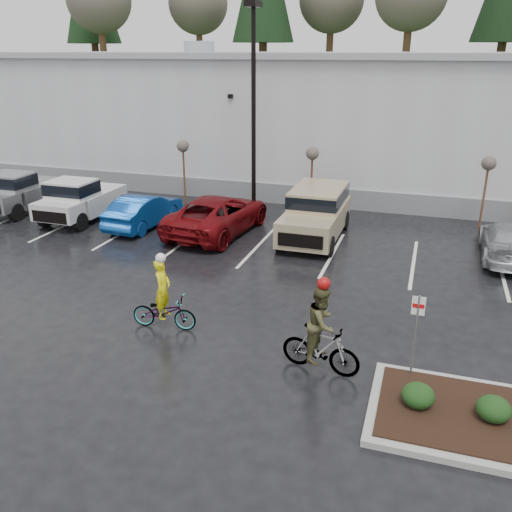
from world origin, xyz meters
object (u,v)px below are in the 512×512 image
(fire_lane_sign, at_px, (416,327))
(suv_tan, at_px, (315,215))
(pickup_white, at_px, (85,197))
(car_far_silver, at_px, (509,241))
(lamppost, at_px, (254,90))
(sapling_east, at_px, (488,167))
(car_red, at_px, (218,214))
(sapling_west, at_px, (183,150))
(cyclist_hivis, at_px, (164,305))
(sapling_mid, at_px, (312,157))
(pickup_silver, at_px, (25,189))
(cyclist_olive, at_px, (321,338))
(car_blue, at_px, (144,211))

(fire_lane_sign, height_order, suv_tan, fire_lane_sign)
(pickup_white, xyz_separation_m, car_far_silver, (18.06, 0.33, -0.30))
(lamppost, relative_size, sapling_east, 2.88)
(sapling_east, height_order, car_red, sapling_east)
(sapling_west, bearing_deg, cyclist_hivis, -67.45)
(suv_tan, bearing_deg, pickup_white, -178.57)
(sapling_mid, xyz_separation_m, pickup_silver, (-13.45, -3.36, -1.75))
(sapling_east, distance_m, car_far_silver, 4.03)
(car_red, xyz_separation_m, suv_tan, (4.10, 0.43, 0.22))
(cyclist_hivis, bearing_deg, pickup_silver, 47.62)
(lamppost, height_order, car_far_silver, lamppost)
(cyclist_hivis, bearing_deg, sapling_mid, -12.45)
(fire_lane_sign, height_order, cyclist_olive, cyclist_olive)
(car_red, relative_size, suv_tan, 1.14)
(sapling_east, bearing_deg, cyclist_hivis, -126.00)
(pickup_silver, relative_size, cyclist_olive, 2.11)
(sapling_east, distance_m, fire_lane_sign, 13.06)
(sapling_west, bearing_deg, sapling_east, 0.00)
(lamppost, distance_m, car_blue, 7.11)
(lamppost, bearing_deg, car_red, -102.76)
(suv_tan, height_order, cyclist_hivis, cyclist_hivis)
(sapling_mid, relative_size, pickup_white, 0.62)
(fire_lane_sign, xyz_separation_m, pickup_white, (-15.09, 9.09, -0.43))
(lamppost, xyz_separation_m, car_blue, (-4.07, -3.07, -4.97))
(sapling_mid, distance_m, cyclist_olive, 13.57)
(lamppost, height_order, fire_lane_sign, lamppost)
(sapling_mid, relative_size, cyclist_hivis, 1.43)
(sapling_east, height_order, cyclist_olive, sapling_east)
(pickup_silver, height_order, cyclist_hivis, cyclist_hivis)
(fire_lane_sign, relative_size, car_red, 0.38)
(sapling_east, distance_m, car_blue, 14.78)
(cyclist_olive, bearing_deg, fire_lane_sign, -74.14)
(sapling_east, relative_size, suv_tan, 0.63)
(sapling_mid, bearing_deg, lamppost, -158.20)
(pickup_silver, xyz_separation_m, cyclist_olive, (16.63, -9.70, -0.09))
(sapling_mid, relative_size, sapling_east, 1.00)
(cyclist_olive, bearing_deg, lamppost, 34.09)
(pickup_white, height_order, car_red, pickup_white)
(lamppost, xyz_separation_m, sapling_mid, (2.50, 1.00, -2.96))
(sapling_west, xyz_separation_m, pickup_silver, (-6.95, -3.36, -1.75))
(sapling_west, height_order, car_far_silver, sapling_west)
(sapling_east, distance_m, pickup_white, 17.77)
(sapling_east, height_order, pickup_white, sapling_east)
(car_blue, bearing_deg, car_far_silver, -173.60)
(lamppost, height_order, cyclist_olive, lamppost)
(pickup_white, distance_m, car_red, 6.64)
(car_far_silver, bearing_deg, pickup_silver, 0.76)
(sapling_west, distance_m, car_red, 5.47)
(pickup_white, height_order, car_far_silver, pickup_white)
(sapling_west, relative_size, sapling_east, 1.00)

